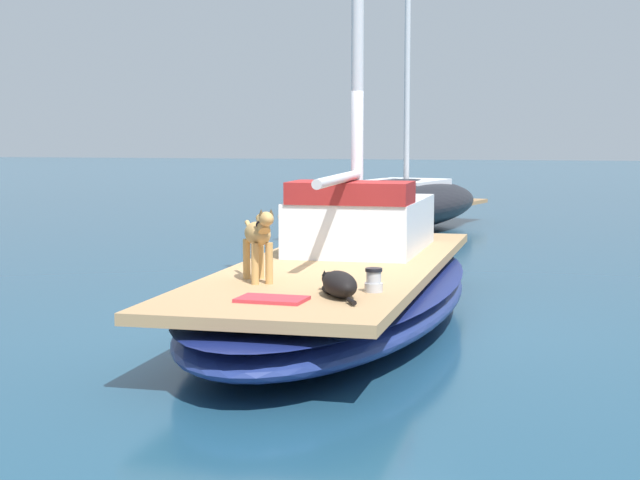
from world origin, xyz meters
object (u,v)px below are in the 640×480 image
object	(u,v)px
sailboat_main	(339,293)
dog_tan	(259,237)
deck_towel	(272,299)
dog_black	(339,284)
moored_boat_far_astern	(393,203)
deck_winch	(374,281)

from	to	relation	value
sailboat_main	dog_tan	world-z (taller)	dog_tan
sailboat_main	deck_towel	xyz separation A→B (m)	(-0.09, -2.48, 0.34)
dog_black	deck_towel	bearing A→B (deg)	-145.24
dog_black	deck_towel	distance (m)	0.61
sailboat_main	deck_towel	world-z (taller)	deck_towel
dog_black	dog_tan	bearing A→B (deg)	143.54
dog_tan	deck_towel	world-z (taller)	dog_tan
dog_tan	moored_boat_far_astern	bearing A→B (deg)	91.72
deck_winch	deck_towel	size ratio (longest dim) A/B	0.38
dog_black	deck_towel	xyz separation A→B (m)	(-0.49, -0.34, -0.09)
sailboat_main	dog_tan	distance (m)	1.73
sailboat_main	moored_boat_far_astern	size ratio (longest dim) A/B	1.03
deck_towel	sailboat_main	bearing A→B (deg)	87.87
sailboat_main	moored_boat_far_astern	world-z (taller)	moored_boat_far_astern
sailboat_main	moored_boat_far_astern	distance (m)	10.35
deck_winch	deck_towel	distance (m)	0.99
sailboat_main	deck_towel	distance (m)	2.51
deck_winch	dog_black	bearing A→B (deg)	-130.73
moored_boat_far_astern	sailboat_main	bearing A→B (deg)	-85.40
dog_black	deck_winch	bearing A→B (deg)	49.27
dog_tan	moored_boat_far_astern	distance (m)	11.82
sailboat_main	dog_tan	size ratio (longest dim) A/B	8.45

